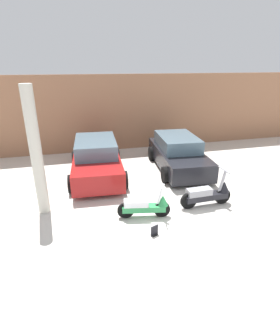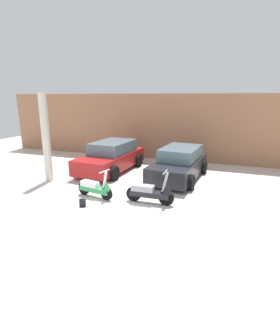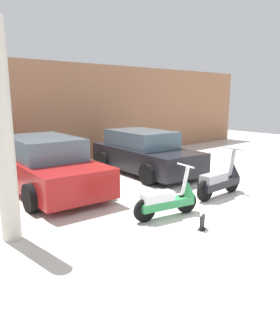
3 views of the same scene
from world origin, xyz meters
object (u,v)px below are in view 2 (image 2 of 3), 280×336
car_rear_center (179,164)px  placard_near_left_scooter (83,203)px  support_column_side (46,138)px  scooter_front_left (96,188)px  car_rear_left (111,157)px  scooter_front_right (152,192)px

car_rear_center → placard_near_left_scooter: bearing=-24.1°
support_column_side → car_rear_center: bearing=23.9°
scooter_front_left → car_rear_left: (-0.97, 3.16, 0.28)m
placard_near_left_scooter → car_rear_left: bearing=103.3°
placard_near_left_scooter → support_column_side: support_column_side is taller
scooter_front_left → placard_near_left_scooter: (-0.03, -0.82, -0.23)m
placard_near_left_scooter → scooter_front_left: bearing=88.2°
scooter_front_right → support_column_side: bearing=168.5°
scooter_front_left → car_rear_center: car_rear_center is taller
scooter_front_left → placard_near_left_scooter: bearing=-80.8°
car_rear_left → placard_near_left_scooter: (0.94, -3.98, -0.51)m
scooter_front_left → car_rear_left: 3.32m
car_rear_left → car_rear_center: bearing=92.4°
scooter_front_right → car_rear_left: (-2.84, 3.02, 0.24)m
scooter_front_left → placard_near_left_scooter: 0.85m
car_rear_center → placard_near_left_scooter: size_ratio=14.70×
support_column_side → placard_near_left_scooter: bearing=-34.4°
car_rear_center → support_column_side: bearing=-61.3°
support_column_side → car_rear_left: bearing=52.7°
scooter_front_right → placard_near_left_scooter: 2.15m
scooter_front_left → scooter_front_right: size_ratio=0.90×
scooter_front_left → scooter_front_right: bearing=15.3°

